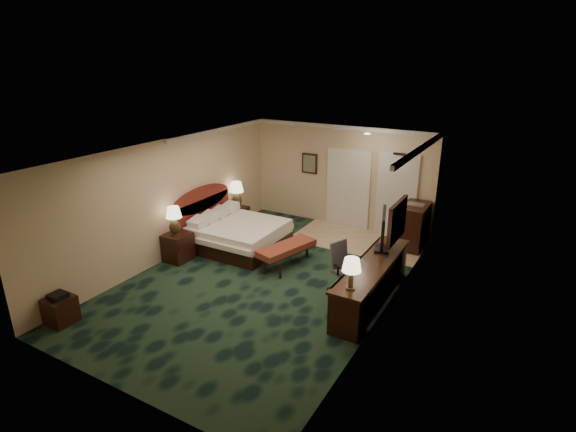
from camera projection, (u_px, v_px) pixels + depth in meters
The scene contains 25 objects.
floor at pixel (266, 280), 9.28m from camera, with size 5.00×7.50×0.00m, color black.
ceiling at pixel (263, 151), 8.37m from camera, with size 5.00×7.50×0.00m, color silver.
wall_back at pixel (340, 176), 11.90m from camera, with size 5.00×0.00×2.70m, color #C0B096.
wall_front at pixel (109, 306), 5.76m from camera, with size 5.00×0.00×2.70m, color #C0B096.
wall_left at pixel (170, 199), 9.98m from camera, with size 0.00×7.50×2.70m, color #C0B096.
wall_right at pixel (388, 243), 7.67m from camera, with size 0.00×7.50×2.70m, color #C0B096.
crown_molding at pixel (264, 153), 8.39m from camera, with size 5.00×7.50×0.10m, color silver, non-canonical shape.
tile_patch at pixel (358, 240), 11.24m from camera, with size 3.20×1.70×0.01m, color #C5AF8A.
headboard at pixel (203, 214), 11.00m from camera, with size 0.12×2.00×1.40m, color #4D110C, non-canonical shape.
entry_door at pixel (396, 196), 11.26m from camera, with size 1.02×0.06×2.18m, color silver.
closet_doors at pixel (348, 189), 11.85m from camera, with size 1.20×0.06×2.10m, color silver.
wall_art at pixel (310, 163), 12.20m from camera, with size 0.45×0.06×0.55m, color #486057.
wall_mirror at pixel (397, 221), 8.11m from camera, with size 0.05×0.95×0.75m, color white.
bed at pixel (240, 235), 10.74m from camera, with size 1.94×1.80×0.62m, color white.
nightstand_near at pixel (178, 247), 10.08m from camera, with size 0.50×0.58×0.63m, color black.
nightstand_far at pixel (239, 217), 12.06m from camera, with size 0.44×0.50×0.54m, color black.
lamp_near at pixel (174, 221), 9.82m from camera, with size 0.35×0.35×0.65m, color black, non-canonical shape.
lamp_far at pixel (237, 195), 11.86m from camera, with size 0.37×0.37×0.70m, color black, non-canonical shape.
bed_bench at pixel (286, 255), 9.85m from camera, with size 0.49×1.42×0.48m, color maroon.
side_table at pixel (61, 310), 7.73m from camera, with size 0.45×0.45×0.48m, color black.
desk at pixel (371, 283), 8.32m from camera, with size 0.60×2.78×0.80m, color black.
tv at pixel (383, 231), 8.61m from camera, with size 0.08×0.99×0.77m, color black.
desk_lamp at pixel (351, 274), 7.19m from camera, with size 0.31×0.31×0.55m, color black, non-canonical shape.
desk_chair at pixel (347, 270), 8.59m from camera, with size 0.59×0.55×1.02m, color #3F4048, non-canonical shape.
minibar at pixel (414, 226), 10.72m from camera, with size 0.56×1.00×1.06m, color black.
Camera 1 is at (4.48, -6.99, 4.38)m, focal length 28.00 mm.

